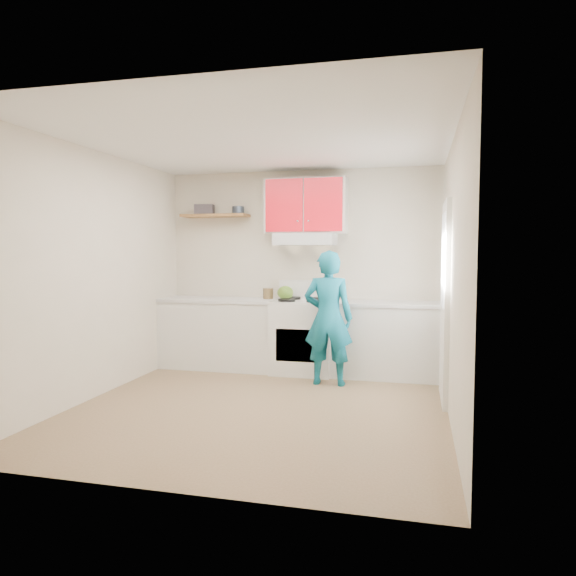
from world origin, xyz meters
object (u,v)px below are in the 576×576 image
(kettle, at_px, (285,293))
(person, at_px, (328,318))
(stove, at_px, (303,337))
(crock, at_px, (268,294))
(tin, at_px, (238,210))

(kettle, relative_size, person, 0.13)
(stove, distance_m, crock, 0.73)
(tin, distance_m, crock, 1.19)
(stove, relative_size, tin, 5.70)
(person, bearing_deg, kettle, -43.19)
(stove, xyz_separation_m, kettle, (-0.26, 0.08, 0.55))
(crock, bearing_deg, kettle, -8.73)
(stove, bearing_deg, tin, 168.53)
(stove, bearing_deg, kettle, 162.53)
(crock, distance_m, person, 1.13)
(kettle, xyz_separation_m, crock, (-0.24, 0.04, -0.03))
(kettle, height_order, person, person)
(stove, height_order, tin, tin)
(stove, xyz_separation_m, person, (0.41, -0.53, 0.32))
(tin, height_order, crock, tin)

